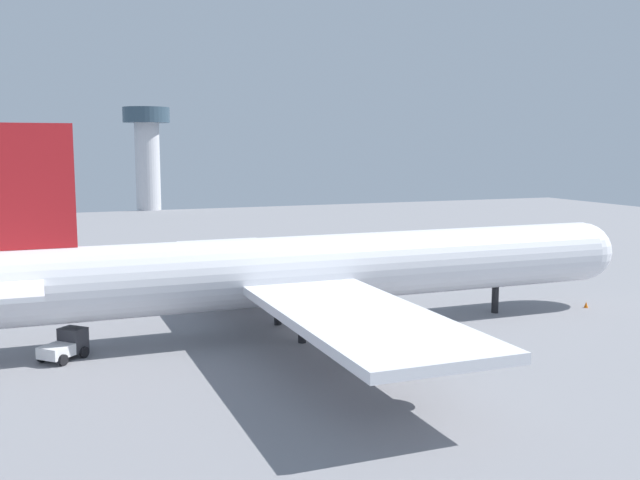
{
  "coord_description": "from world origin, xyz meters",
  "views": [
    {
      "loc": [
        -23.57,
        -60.21,
        16.83
      ],
      "look_at": [
        0.0,
        0.0,
        8.32
      ],
      "focal_mm": 40.74,
      "sensor_mm": 36.0,
      "label": 1
    }
  ],
  "objects_px": {
    "cargo_loader": "(196,274)",
    "safety_cone_nose": "(586,305)",
    "maintenance_van": "(66,345)",
    "cargo_airplane": "(317,270)",
    "control_tower": "(147,147)"
  },
  "relations": [
    {
      "from": "cargo_airplane",
      "to": "safety_cone_nose",
      "type": "relative_size",
      "value": 102.11
    },
    {
      "from": "maintenance_van",
      "to": "safety_cone_nose",
      "type": "bearing_deg",
      "value": -0.56
    },
    {
      "from": "cargo_loader",
      "to": "safety_cone_nose",
      "type": "xyz_separation_m",
      "value": [
        34.99,
        -27.96,
        -0.84
      ]
    },
    {
      "from": "maintenance_van",
      "to": "control_tower",
      "type": "relative_size",
      "value": 0.15
    },
    {
      "from": "maintenance_van",
      "to": "cargo_airplane",
      "type": "bearing_deg",
      "value": 2.71
    },
    {
      "from": "cargo_loader",
      "to": "maintenance_van",
      "type": "height_order",
      "value": "cargo_loader"
    },
    {
      "from": "cargo_airplane",
      "to": "control_tower",
      "type": "distance_m",
      "value": 131.65
    },
    {
      "from": "maintenance_van",
      "to": "safety_cone_nose",
      "type": "xyz_separation_m",
      "value": [
        51.12,
        -0.5,
        -0.79
      ]
    },
    {
      "from": "safety_cone_nose",
      "to": "maintenance_van",
      "type": "bearing_deg",
      "value": 179.44
    },
    {
      "from": "cargo_loader",
      "to": "maintenance_van",
      "type": "relative_size",
      "value": 1.09
    },
    {
      "from": "cargo_airplane",
      "to": "cargo_loader",
      "type": "distance_m",
      "value": 27.37
    },
    {
      "from": "cargo_airplane",
      "to": "maintenance_van",
      "type": "xyz_separation_m",
      "value": [
        -21.65,
        -1.02,
        -4.51
      ]
    },
    {
      "from": "cargo_loader",
      "to": "safety_cone_nose",
      "type": "bearing_deg",
      "value": -38.63
    },
    {
      "from": "maintenance_van",
      "to": "safety_cone_nose",
      "type": "height_order",
      "value": "maintenance_van"
    },
    {
      "from": "maintenance_van",
      "to": "safety_cone_nose",
      "type": "relative_size",
      "value": 6.39
    }
  ]
}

